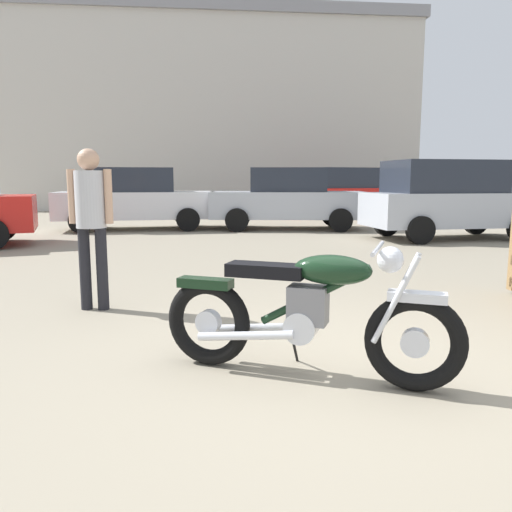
{
  "coord_description": "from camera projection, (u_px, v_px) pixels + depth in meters",
  "views": [
    {
      "loc": [
        -1.18,
        -3.26,
        1.35
      ],
      "look_at": [
        -0.48,
        1.08,
        0.68
      ],
      "focal_mm": 35.49,
      "sensor_mm": 36.0,
      "label": 1
    }
  ],
  "objects": [
    {
      "name": "ground_plane",
      "position": [
        347.0,
        373.0,
        3.57
      ],
      "size": [
        80.0,
        80.0,
        0.0
      ],
      "primitive_type": "plane",
      "color": "gray"
    },
    {
      "name": "vintage_motorcycle",
      "position": [
        307.0,
        313.0,
        3.43
      ],
      "size": [
        1.88,
        1.08,
        0.94
      ],
      "rotation": [
        0.0,
        0.0,
        -0.49
      ],
      "color": "black",
      "rests_on": "ground_plane"
    },
    {
      "name": "bystander",
      "position": [
        91.0,
        212.0,
        5.17
      ],
      "size": [
        0.45,
        0.3,
        1.66
      ],
      "rotation": [
        0.0,
        0.0,
        4.5
      ],
      "color": "black",
      "rests_on": "ground_plane"
    },
    {
      "name": "red_hatchback_near",
      "position": [
        288.0,
        199.0,
        13.95
      ],
      "size": [
        4.44,
        2.5,
        1.67
      ],
      "rotation": [
        0.0,
        0.0,
        -0.19
      ],
      "color": "black",
      "rests_on": "ground_plane"
    },
    {
      "name": "dark_sedan_left",
      "position": [
        449.0,
        199.0,
        11.57
      ],
      "size": [
        3.94,
        1.91,
        1.78
      ],
      "rotation": [
        0.0,
        0.0,
        0.03
      ],
      "color": "black",
      "rests_on": "ground_plane"
    },
    {
      "name": "silver_sedan_mid",
      "position": [
        350.0,
        192.0,
        18.49
      ],
      "size": [
        4.09,
        2.22,
        1.78
      ],
      "rotation": [
        0.0,
        0.0,
        0.14
      ],
      "color": "black",
      "rests_on": "ground_plane"
    },
    {
      "name": "white_estate_far",
      "position": [
        136.0,
        199.0,
        13.84
      ],
      "size": [
        4.25,
        2.02,
        1.67
      ],
      "rotation": [
        0.0,
        0.0,
        0.03
      ],
      "color": "black",
      "rests_on": "ground_plane"
    },
    {
      "name": "industrial_building",
      "position": [
        214.0,
        123.0,
        28.8
      ],
      "size": [
        19.64,
        15.24,
        18.3
      ],
      "rotation": [
        0.0,
        0.0,
        -0.06
      ],
      "color": "beige",
      "rests_on": "ground_plane"
    }
  ]
}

